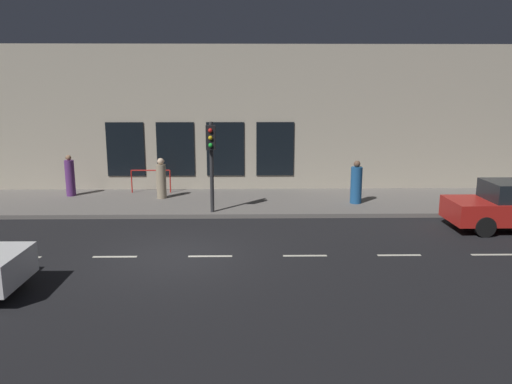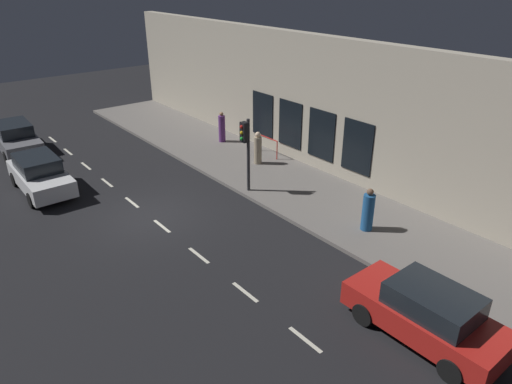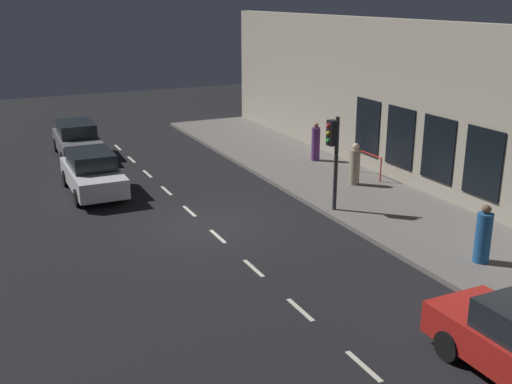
{
  "view_description": "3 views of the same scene",
  "coord_description": "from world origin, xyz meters",
  "px_view_note": "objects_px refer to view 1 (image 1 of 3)",
  "views": [
    {
      "loc": [
        -13.07,
        -2.03,
        4.55
      ],
      "look_at": [
        2.32,
        -2.29,
        1.31
      ],
      "focal_mm": 35.2,
      "sensor_mm": 36.0,
      "label": 1
    },
    {
      "loc": [
        -7.0,
        -15.4,
        8.86
      ],
      "look_at": [
        2.76,
        -3.31,
        1.48
      ],
      "focal_mm": 32.92,
      "sensor_mm": 36.0,
      "label": 2
    },
    {
      "loc": [
        -6.63,
        -17.63,
        7.15
      ],
      "look_at": [
        1.2,
        -1.25,
        1.35
      ],
      "focal_mm": 43.45,
      "sensor_mm": 36.0,
      "label": 3
    }
  ],
  "objects_px": {
    "traffic_light": "(211,151)",
    "pedestrian_2": "(70,177)",
    "pedestrian_1": "(161,180)",
    "pedestrian_0": "(356,184)"
  },
  "relations": [
    {
      "from": "traffic_light",
      "to": "pedestrian_0",
      "type": "distance_m",
      "value": 5.79
    },
    {
      "from": "pedestrian_0",
      "to": "pedestrian_1",
      "type": "relative_size",
      "value": 1.02
    },
    {
      "from": "pedestrian_2",
      "to": "pedestrian_1",
      "type": "bearing_deg",
      "value": -116.77
    },
    {
      "from": "pedestrian_0",
      "to": "pedestrian_1",
      "type": "height_order",
      "value": "pedestrian_0"
    },
    {
      "from": "traffic_light",
      "to": "pedestrian_2",
      "type": "relative_size",
      "value": 1.91
    },
    {
      "from": "traffic_light",
      "to": "pedestrian_1",
      "type": "distance_m",
      "value": 3.58
    },
    {
      "from": "pedestrian_0",
      "to": "pedestrian_1",
      "type": "distance_m",
      "value": 7.68
    },
    {
      "from": "traffic_light",
      "to": "pedestrian_2",
      "type": "height_order",
      "value": "traffic_light"
    },
    {
      "from": "pedestrian_1",
      "to": "pedestrian_2",
      "type": "xyz_separation_m",
      "value": [
        0.52,
        3.81,
        0.03
      ]
    },
    {
      "from": "traffic_light",
      "to": "pedestrian_1",
      "type": "relative_size",
      "value": 1.97
    }
  ]
}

